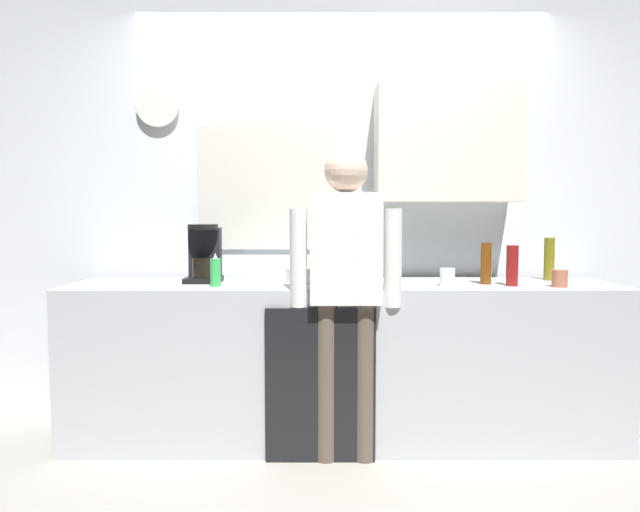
{
  "coord_description": "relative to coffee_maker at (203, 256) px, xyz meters",
  "views": [
    {
      "loc": [
        -0.13,
        -2.92,
        1.26
      ],
      "look_at": [
        -0.12,
        0.25,
        1.04
      ],
      "focal_mm": 32.4,
      "sensor_mm": 36.0,
      "label": 1
    }
  ],
  "objects": [
    {
      "name": "coffee_maker",
      "position": [
        0.0,
        0.0,
        0.0
      ],
      "size": [
        0.2,
        0.2,
        0.33
      ],
      "color": "black",
      "rests_on": "kitchen_counter"
    },
    {
      "name": "person_at_sink",
      "position": [
        0.79,
        -0.37,
        -0.08
      ],
      "size": [
        0.57,
        0.22,
        1.6
      ],
      "rotation": [
        0.0,
        0.0,
        0.07
      ],
      "color": "brown",
      "rests_on": "ground_plane"
    },
    {
      "name": "bottle_amber_beer",
      "position": [
        1.58,
        -0.11,
        -0.03
      ],
      "size": [
        0.06,
        0.06,
        0.23
      ],
      "primitive_type": "cylinder",
      "color": "brown",
      "rests_on": "kitchen_counter"
    },
    {
      "name": "dishwasher_panel",
      "position": [
        0.66,
        -0.4,
        -0.63
      ],
      "size": [
        0.56,
        0.02,
        0.8
      ],
      "primitive_type": "cube",
      "color": "black",
      "rests_on": "ground_plane"
    },
    {
      "name": "kitchen_counter",
      "position": [
        0.79,
        -0.07,
        -0.59
      ],
      "size": [
        3.03,
        0.64,
        0.89
      ],
      "primitive_type": "cube",
      "color": "#B2B7BC",
      "rests_on": "ground_plane"
    },
    {
      "name": "ground_plane",
      "position": [
        0.79,
        -0.37,
        -1.03
      ],
      "size": [
        8.0,
        8.0,
        0.0
      ],
      "primitive_type": "plane",
      "color": "#9E998E"
    },
    {
      "name": "dish_soap",
      "position": [
        0.1,
        -0.22,
        -0.07
      ],
      "size": [
        0.06,
        0.06,
        0.18
      ],
      "color": "green",
      "rests_on": "kitchen_counter"
    },
    {
      "name": "bottle_olive_oil",
      "position": [
        2.01,
        0.09,
        -0.02
      ],
      "size": [
        0.06,
        0.06,
        0.25
      ],
      "primitive_type": "cylinder",
      "color": "olive",
      "rests_on": "kitchen_counter"
    },
    {
      "name": "mixing_bowl",
      "position": [
        0.58,
        0.01,
        -0.11
      ],
      "size": [
        0.22,
        0.22,
        0.08
      ],
      "primitive_type": "cylinder",
      "color": "white",
      "rests_on": "kitchen_counter"
    },
    {
      "name": "bottle_red_vinegar",
      "position": [
        1.7,
        -0.19,
        -0.04
      ],
      "size": [
        0.06,
        0.06,
        0.22
      ],
      "primitive_type": "cylinder",
      "color": "maroon",
      "rests_on": "kitchen_counter"
    },
    {
      "name": "bottle_clear_soda",
      "position": [
        0.89,
        -0.07,
        -0.01
      ],
      "size": [
        0.09,
        0.09,
        0.28
      ],
      "primitive_type": "cylinder",
      "color": "#2D8C33",
      "rests_on": "kitchen_counter"
    },
    {
      "name": "cup_terracotta_mug",
      "position": [
        1.94,
        -0.24,
        -0.1
      ],
      "size": [
        0.08,
        0.08,
        0.09
      ],
      "primitive_type": "cylinder",
      "color": "#B26647",
      "rests_on": "kitchen_counter"
    },
    {
      "name": "back_wall_assembly",
      "position": [
        0.86,
        0.33,
        0.32
      ],
      "size": [
        4.63,
        0.42,
        2.6
      ],
      "color": "silver",
      "rests_on": "ground_plane"
    },
    {
      "name": "cup_white_mug",
      "position": [
        1.35,
        -0.19,
        -0.1
      ],
      "size": [
        0.08,
        0.08,
        0.09
      ],
      "primitive_type": "cylinder",
      "color": "white",
      "rests_on": "kitchen_counter"
    }
  ]
}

